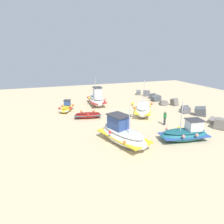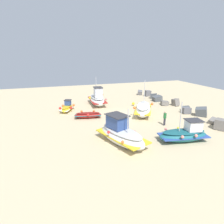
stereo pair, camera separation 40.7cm
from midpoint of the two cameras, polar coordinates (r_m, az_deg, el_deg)
ground_plane at (r=25.84m, az=5.53°, el=-0.97°), size 51.59×51.59×0.00m
fishing_boat_0 at (r=30.78m, az=-3.81°, el=3.68°), size 5.50×2.60×4.19m
fishing_boat_1 at (r=26.23m, az=9.27°, el=0.81°), size 5.64×4.35×4.36m
fishing_boat_2 at (r=17.86m, az=3.24°, el=-6.20°), size 5.79×3.63×3.39m
fishing_boat_3 at (r=24.81m, az=-6.33°, el=-0.83°), size 1.96×3.46×0.82m
fishing_boat_4 at (r=28.12m, az=-12.11°, el=1.25°), size 3.29×2.35×1.53m
fishing_boat_5 at (r=19.55m, az=20.32°, el=-5.84°), size 2.53×4.71×3.66m
person_walking at (r=22.82m, az=15.16°, el=-1.46°), size 0.32×0.32×1.61m
breakwater_rocks at (r=29.60m, az=19.08°, el=1.34°), size 23.52×3.04×1.39m
mooring_buoy_0 at (r=30.41m, az=6.41°, el=2.36°), size 0.41×0.41×0.54m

